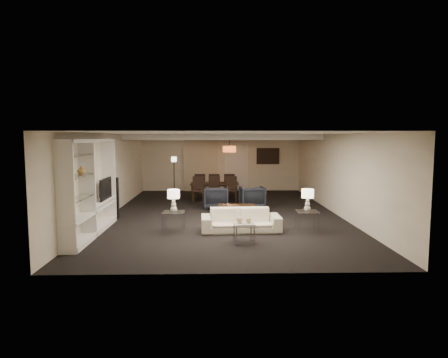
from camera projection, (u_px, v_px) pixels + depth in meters
name	position (u px, v px, depth m)	size (l,w,h in m)	color
floor	(224.00, 214.00, 12.49)	(11.00, 11.00, 0.00)	black
ceiling	(224.00, 134.00, 12.23)	(7.00, 11.00, 0.02)	silver
wall_back	(221.00, 163.00, 17.83)	(7.00, 0.02, 2.50)	beige
wall_front	(232.00, 204.00, 6.89)	(7.00, 0.02, 2.50)	beige
wall_left	(110.00, 174.00, 12.27)	(0.02, 11.00, 2.50)	beige
wall_right	(336.00, 174.00, 12.45)	(0.02, 11.00, 2.50)	beige
ceiling_soffit	(222.00, 137.00, 15.72)	(7.00, 4.00, 0.20)	silver
curtains	(201.00, 164.00, 17.73)	(1.50, 0.12, 2.40)	beige
door	(237.00, 167.00, 17.84)	(0.90, 0.05, 2.10)	silver
painting	(268.00, 156.00, 17.81)	(0.95, 0.04, 0.65)	#142D38
media_unit	(91.00, 187.00, 9.70)	(0.38, 3.40, 2.35)	white
pendant_light	(229.00, 149.00, 15.78)	(0.52, 0.52, 0.24)	#D8591E
sofa	(241.00, 220.00, 10.15)	(2.00, 0.78, 0.58)	beige
coffee_table	(237.00, 212.00, 11.75)	(1.10, 0.64, 0.39)	black
armchair_left	(216.00, 198.00, 13.41)	(0.80, 0.82, 0.74)	black
armchair_right	(252.00, 197.00, 13.44)	(0.80, 0.82, 0.74)	black
side_table_left	(174.00, 222.00, 10.11)	(0.55, 0.55, 0.51)	silver
side_table_right	(307.00, 221.00, 10.20)	(0.55, 0.55, 0.51)	silver
table_lamp_left	(174.00, 201.00, 10.05)	(0.31, 0.31, 0.57)	white
table_lamp_right	(308.00, 200.00, 10.14)	(0.31, 0.31, 0.57)	beige
marble_table	(244.00, 233.00, 9.06)	(0.46, 0.46, 0.46)	silver
gold_gourd_a	(240.00, 220.00, 9.03)	(0.15, 0.15, 0.15)	#E1B177
gold_gourd_b	(248.00, 220.00, 9.03)	(0.13, 0.13, 0.13)	tan
television	(102.00, 189.00, 10.56)	(0.13, 0.98, 0.57)	black
vase_blue	(71.00, 197.00, 8.38)	(0.17, 0.17, 0.18)	#2841AD
vase_amber	(81.00, 170.00, 9.00)	(0.18, 0.18, 0.19)	#B57D3C
floor_speaker	(116.00, 198.00, 11.77)	(0.13, 0.13, 1.21)	black
dining_table	(215.00, 192.00, 15.25)	(1.83, 1.02, 0.64)	black
chair_nl	(198.00, 190.00, 14.57)	(0.44, 0.44, 0.95)	black
chair_nm	(215.00, 190.00, 14.59)	(0.44, 0.44, 0.95)	black
chair_nr	(231.00, 190.00, 14.60)	(0.44, 0.44, 0.95)	black
chair_fl	(200.00, 186.00, 15.87)	(0.44, 0.44, 0.95)	black
chair_fm	(215.00, 185.00, 15.88)	(0.44, 0.44, 0.95)	black
chair_fr	(230.00, 185.00, 15.90)	(0.44, 0.44, 0.95)	black
floor_lamp	(174.00, 175.00, 16.81)	(0.23, 0.23, 1.57)	black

